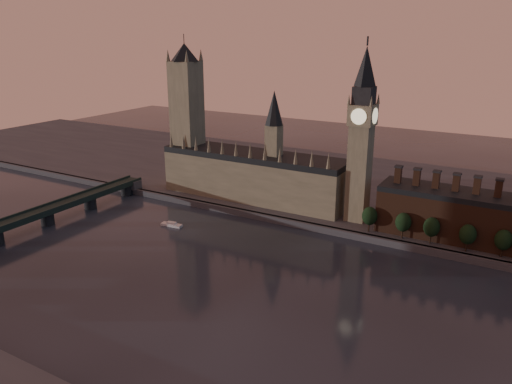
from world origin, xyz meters
TOP-DOWN VIEW (x-y plane):
  - ground at (0.00, 0.00)m, footprint 900.00×900.00m
  - north_bank at (0.00, 178.04)m, footprint 900.00×182.00m
  - palace_of_westminster at (-64.41, 114.91)m, footprint 130.00×30.30m
  - victoria_tower at (-120.00, 115.00)m, footprint 24.00×24.00m
  - big_ben at (10.00, 110.00)m, footprint 15.00×15.00m
  - chimney_block at (80.00, 110.00)m, footprint 110.00×25.00m
  - embankment_tree_0 at (22.65, 95.12)m, footprint 8.60×8.60m
  - embankment_tree_1 at (41.71, 94.83)m, footprint 8.60×8.60m
  - embankment_tree_2 at (56.74, 95.22)m, footprint 8.60×8.60m
  - embankment_tree_3 at (75.09, 94.05)m, footprint 8.60×8.60m
  - embankment_tree_4 at (91.73, 95.33)m, footprint 8.60×8.60m
  - westminster_bridge at (-155.00, -2.70)m, footprint 14.00×200.00m
  - river_boat at (-87.23, 52.96)m, footprint 13.75×5.31m

SIDE VIEW (x-z plane):
  - ground at x=0.00m, z-range 0.00..0.00m
  - river_boat at x=-87.23m, z-range -0.31..2.37m
  - north_bank at x=0.00m, z-range 0.00..4.00m
  - westminster_bridge at x=-155.00m, z-range 1.66..13.21m
  - embankment_tree_0 at x=22.65m, z-range 6.03..20.91m
  - embankment_tree_1 at x=41.71m, z-range 6.03..20.91m
  - embankment_tree_2 at x=56.74m, z-range 6.03..20.91m
  - embankment_tree_3 at x=75.09m, z-range 6.03..20.91m
  - embankment_tree_4 at x=91.73m, z-range 6.03..20.91m
  - chimney_block at x=80.00m, z-range -0.68..36.32m
  - palace_of_westminster at x=-64.41m, z-range -15.37..58.63m
  - big_ben at x=10.00m, z-range 3.33..110.33m
  - victoria_tower at x=-120.00m, z-range 5.09..113.09m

